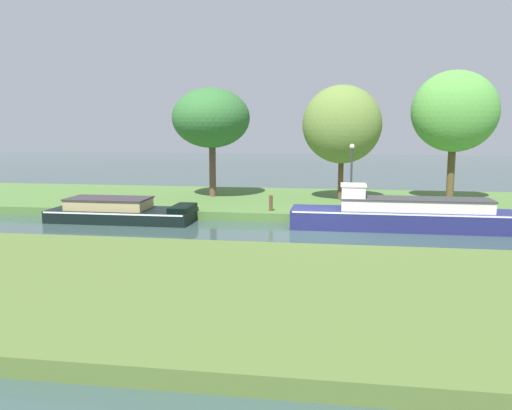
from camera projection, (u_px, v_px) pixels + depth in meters
ground_plane at (320, 232)px, 22.44m from camera, size 120.00×120.00×0.00m
riverbank_far at (325, 203)px, 29.24m from camera, size 72.00×10.00×0.40m
riverbank_near at (306, 294)px, 13.62m from camera, size 72.00×10.00×0.40m
black_barge at (121, 211)px, 24.97m from camera, size 6.67×2.41×1.08m
navy_narrowboat at (402, 215)px, 22.99m from camera, size 9.37×2.00×1.90m
willow_tree_left at (211, 118)px, 29.75m from camera, size 4.28×4.75×6.05m
willow_tree_centre at (342, 125)px, 28.34m from camera, size 4.16×3.32×6.10m
willow_tree_right at (455, 112)px, 28.13m from camera, size 4.49×3.22×6.85m
lamp_post at (352, 168)px, 25.90m from camera, size 0.24×0.24×3.12m
mooring_post_near at (271, 203)px, 25.40m from camera, size 0.18×0.18×0.74m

